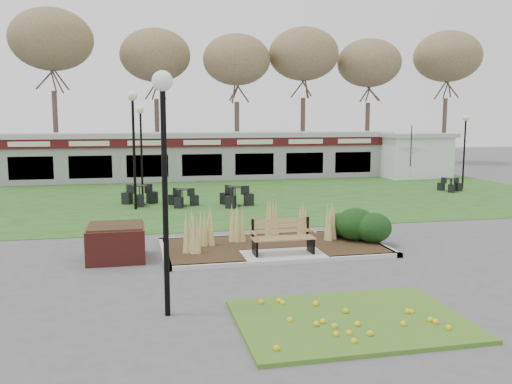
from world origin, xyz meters
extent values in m
plane|color=#515154|center=(0.00, 0.00, 0.00)|extent=(100.00, 100.00, 0.00)
cube|color=#22571B|center=(0.00, 12.00, 0.01)|extent=(34.00, 16.00, 0.02)
cube|color=#3E6E1F|center=(0.00, -4.60, 0.04)|extent=(4.20, 3.00, 0.08)
cube|color=black|center=(0.00, 1.20, 0.06)|extent=(6.22, 3.22, 0.12)
cube|color=#B7B7B2|center=(0.00, -0.41, 0.06)|extent=(6.40, 0.18, 0.12)
cube|color=#B7B7B2|center=(0.00, 2.81, 0.06)|extent=(6.40, 0.18, 0.12)
cube|color=#B7B7B2|center=(-3.11, 1.20, 0.06)|extent=(0.18, 3.40, 0.12)
cube|color=#B7B7B2|center=(3.11, 1.20, 0.06)|extent=(0.18, 3.40, 0.12)
cube|color=#B7B7B2|center=(0.00, 0.15, 0.07)|extent=(2.20, 1.20, 0.13)
cone|color=tan|center=(-1.90, 1.60, 0.70)|extent=(0.36, 0.36, 1.15)
cone|color=tan|center=(-0.90, 2.00, 0.70)|extent=(0.36, 0.36, 1.15)
cone|color=tan|center=(0.20, 2.20, 0.70)|extent=(0.36, 0.36, 1.15)
cone|color=tan|center=(1.10, 2.00, 0.70)|extent=(0.36, 0.36, 1.15)
cone|color=tan|center=(1.90, 1.60, 0.70)|extent=(0.36, 0.36, 1.15)
cone|color=tan|center=(-2.40, 0.80, 0.70)|extent=(0.36, 0.36, 1.15)
ellipsoid|color=black|center=(2.60, 1.40, 0.59)|extent=(1.21, 1.10, 0.99)
ellipsoid|color=black|center=(3.00, 1.00, 0.54)|extent=(1.10, 1.00, 0.90)
ellipsoid|color=black|center=(2.90, 1.90, 0.53)|extent=(1.06, 0.96, 0.86)
ellipsoid|color=black|center=(2.30, 1.90, 0.48)|extent=(0.92, 0.84, 0.76)
cube|color=olive|center=(0.00, 0.15, 0.56)|extent=(1.70, 0.57, 0.04)
cube|color=olive|center=(0.00, 0.46, 0.84)|extent=(1.70, 0.13, 0.44)
cube|color=black|center=(-0.78, 0.15, 0.34)|extent=(0.06, 0.55, 0.42)
cube|color=black|center=(0.78, 0.15, 0.34)|extent=(0.06, 0.55, 0.42)
cube|color=black|center=(-0.78, 0.45, 0.81)|extent=(0.06, 0.06, 0.50)
cube|color=black|center=(0.78, 0.45, 0.81)|extent=(0.06, 0.06, 0.50)
cube|color=olive|center=(-0.82, 0.13, 0.74)|extent=(0.05, 0.50, 0.04)
cube|color=olive|center=(0.82, 0.13, 0.74)|extent=(0.05, 0.50, 0.04)
cube|color=maroon|center=(-4.40, 1.00, 0.45)|extent=(1.50, 1.50, 0.90)
cube|color=black|center=(-4.40, 1.00, 0.92)|extent=(1.40, 1.40, 0.06)
cube|color=gray|center=(0.00, 20.00, 1.30)|extent=(24.00, 3.00, 2.60)
cube|color=#480F11|center=(0.00, 18.45, 2.35)|extent=(24.00, 0.18, 0.55)
cube|color=#B5B5BA|center=(0.00, 20.00, 2.75)|extent=(24.60, 3.40, 0.30)
cube|color=silver|center=(0.00, 18.34, 2.35)|extent=(22.00, 0.02, 0.28)
cube|color=black|center=(0.00, 18.55, 1.00)|extent=(22.00, 0.10, 1.30)
cube|color=white|center=(13.50, 18.00, 1.30)|extent=(4.00, 3.00, 2.60)
cube|color=#B5B5BA|center=(13.50, 18.00, 2.70)|extent=(4.40, 3.40, 0.25)
cylinder|color=#47382B|center=(-9.00, 28.00, 2.59)|extent=(0.36, 0.36, 5.17)
ellipsoid|color=brown|center=(-9.00, 28.00, 8.39)|extent=(5.24, 5.24, 3.93)
cylinder|color=#47382B|center=(-3.00, 28.00, 2.59)|extent=(0.36, 0.36, 5.17)
ellipsoid|color=brown|center=(-3.00, 28.00, 8.39)|extent=(5.24, 5.24, 3.93)
cylinder|color=#47382B|center=(3.00, 28.00, 2.59)|extent=(0.36, 0.36, 5.17)
ellipsoid|color=brown|center=(3.00, 28.00, 8.39)|extent=(5.24, 5.24, 3.93)
cylinder|color=#47382B|center=(9.00, 28.00, 2.59)|extent=(0.36, 0.36, 5.17)
ellipsoid|color=brown|center=(9.00, 28.00, 8.39)|extent=(5.24, 5.24, 3.93)
cylinder|color=#47382B|center=(15.00, 28.00, 2.59)|extent=(0.36, 0.36, 5.17)
ellipsoid|color=brown|center=(15.00, 28.00, 8.39)|extent=(5.24, 5.24, 3.93)
cylinder|color=#47382B|center=(21.00, 28.00, 2.59)|extent=(0.36, 0.36, 5.17)
ellipsoid|color=brown|center=(21.00, 28.00, 8.39)|extent=(5.24, 5.24, 3.93)
cylinder|color=black|center=(-3.30, -3.50, 2.13)|extent=(0.11, 0.11, 4.26)
sphere|color=white|center=(-3.30, -3.50, 4.43)|extent=(0.38, 0.38, 0.38)
cylinder|color=black|center=(-3.90, 9.07, 2.24)|extent=(0.11, 0.11, 4.48)
sphere|color=white|center=(-3.90, 9.07, 4.66)|extent=(0.40, 0.40, 0.40)
cylinder|color=black|center=(13.17, 12.02, 1.82)|extent=(0.09, 0.09, 3.64)
sphere|color=white|center=(13.17, 12.02, 3.79)|extent=(0.33, 0.33, 0.33)
cylinder|color=black|center=(-3.58, 12.45, 2.00)|extent=(0.10, 0.10, 4.01)
sphere|color=white|center=(-3.58, 12.45, 4.17)|extent=(0.36, 0.36, 0.36)
cylinder|color=black|center=(0.29, 9.07, 0.04)|extent=(0.49, 0.49, 0.03)
cylinder|color=black|center=(0.29, 9.07, 0.43)|extent=(0.06, 0.06, 0.80)
cylinder|color=black|center=(0.29, 9.07, 0.84)|extent=(0.66, 0.66, 0.03)
cube|color=black|center=(0.90, 9.10, 0.27)|extent=(0.39, 0.39, 0.51)
cube|color=black|center=(-0.04, 9.58, 0.27)|extent=(0.52, 0.52, 0.51)
cube|color=black|center=(0.01, 8.53, 0.27)|extent=(0.51, 0.51, 0.51)
cylinder|color=black|center=(-3.73, 10.28, 0.04)|extent=(0.49, 0.49, 0.03)
cylinder|color=black|center=(-3.73, 10.28, 0.44)|extent=(0.06, 0.06, 0.81)
cylinder|color=black|center=(-3.73, 10.28, 0.85)|extent=(0.67, 0.67, 0.03)
cube|color=black|center=(-3.19, 10.59, 0.28)|extent=(0.52, 0.52, 0.52)
cube|color=black|center=(-4.26, 10.60, 0.28)|extent=(0.52, 0.52, 0.52)
cube|color=black|center=(-3.73, 9.67, 0.28)|extent=(0.38, 0.38, 0.52)
cylinder|color=black|center=(-1.94, 9.51, 0.03)|extent=(0.43, 0.43, 0.03)
cylinder|color=black|center=(-1.94, 9.51, 0.38)|extent=(0.05, 0.05, 0.70)
cylinder|color=black|center=(-1.94, 9.51, 0.74)|extent=(0.58, 0.58, 0.02)
cube|color=black|center=(-1.41, 9.60, 0.24)|extent=(0.38, 0.38, 0.45)
cube|color=black|center=(-2.28, 9.92, 0.24)|extent=(0.47, 0.47, 0.45)
cube|color=black|center=(-2.13, 9.01, 0.24)|extent=(0.42, 0.42, 0.45)
cylinder|color=black|center=(12.00, 11.31, 0.03)|extent=(0.39, 0.39, 0.03)
cylinder|color=black|center=(12.00, 11.31, 0.35)|extent=(0.04, 0.04, 0.65)
cylinder|color=black|center=(12.00, 11.31, 0.68)|extent=(0.54, 0.54, 0.02)
cube|color=black|center=(12.49, 11.35, 0.23)|extent=(0.33, 0.33, 0.41)
cube|color=black|center=(11.72, 11.71, 0.23)|extent=(0.42, 0.42, 0.41)
cube|color=black|center=(11.79, 10.86, 0.23)|extent=(0.40, 0.40, 0.41)
cylinder|color=black|center=(10.61, 13.00, 1.10)|extent=(0.06, 0.06, 2.20)
imported|color=#306BAB|center=(10.61, 13.00, 1.45)|extent=(2.15, 2.17, 1.66)
camera|label=1|loc=(-3.79, -13.63, 3.76)|focal=38.00mm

